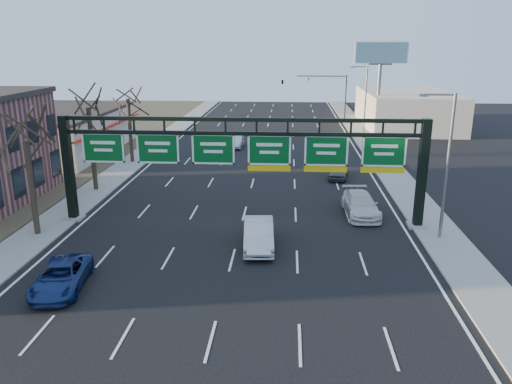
# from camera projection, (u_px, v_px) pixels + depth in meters

# --- Properties ---
(ground) EXTENTS (160.00, 160.00, 0.00)m
(ground) POSITION_uv_depth(u_px,v_px,m) (228.00, 276.00, 26.25)
(ground) COLOR black
(ground) RESTS_ON ground
(sidewalk_left) EXTENTS (3.00, 120.00, 0.12)m
(sidewalk_left) POSITION_uv_depth(u_px,v_px,m) (116.00, 174.00, 46.14)
(sidewalk_left) COLOR gray
(sidewalk_left) RESTS_ON ground
(sidewalk_right) EXTENTS (3.00, 120.00, 0.12)m
(sidewalk_right) POSITION_uv_depth(u_px,v_px,m) (397.00, 179.00, 44.55)
(sidewalk_right) COLOR gray
(sidewalk_right) RESTS_ON ground
(lane_markings) EXTENTS (21.60, 120.00, 0.01)m
(lane_markings) POSITION_uv_depth(u_px,v_px,m) (254.00, 177.00, 45.36)
(lane_markings) COLOR white
(lane_markings) RESTS_ON ground
(sign_gantry) EXTENTS (24.60, 1.20, 7.20)m
(sign_gantry) POSITION_uv_depth(u_px,v_px,m) (244.00, 156.00, 32.55)
(sign_gantry) COLOR black
(sign_gantry) RESTS_ON ground
(cream_strip) EXTENTS (10.90, 18.40, 4.70)m
(cream_strip) POSITION_uv_depth(u_px,v_px,m) (64.00, 132.00, 54.62)
(cream_strip) COLOR beige
(cream_strip) RESTS_ON ground
(building_right_distant) EXTENTS (12.00, 20.00, 5.00)m
(building_right_distant) POSITION_uv_depth(u_px,v_px,m) (406.00, 109.00, 72.06)
(building_right_distant) COLOR beige
(building_right_distant) RESTS_ON ground
(tree_gantry) EXTENTS (3.60, 3.60, 8.48)m
(tree_gantry) POSITION_uv_depth(u_px,v_px,m) (23.00, 124.00, 29.78)
(tree_gantry) COLOR #2F241A
(tree_gantry) RESTS_ON sidewalk_left
(tree_mid) EXTENTS (3.60, 3.60, 9.24)m
(tree_mid) POSITION_uv_depth(u_px,v_px,m) (87.00, 94.00, 39.12)
(tree_mid) COLOR #2F241A
(tree_mid) RESTS_ON sidewalk_left
(tree_far) EXTENTS (3.60, 3.60, 8.86)m
(tree_far) POSITION_uv_depth(u_px,v_px,m) (127.00, 88.00, 48.78)
(tree_far) COLOR #2F241A
(tree_far) RESTS_ON sidewalk_left
(streetlight_near) EXTENTS (2.15, 0.22, 9.00)m
(streetlight_near) POSITION_uv_depth(u_px,v_px,m) (446.00, 159.00, 29.74)
(streetlight_near) COLOR slate
(streetlight_near) RESTS_ON sidewalk_right
(streetlight_far) EXTENTS (2.15, 0.22, 9.00)m
(streetlight_far) POSITION_uv_depth(u_px,v_px,m) (364.00, 98.00, 62.23)
(streetlight_far) COLOR slate
(streetlight_far) RESTS_ON sidewalk_right
(billboard_right) EXTENTS (7.00, 0.50, 12.00)m
(billboard_right) POSITION_uv_depth(u_px,v_px,m) (380.00, 64.00, 65.69)
(billboard_right) COLOR slate
(billboard_right) RESTS_ON ground
(traffic_signal_mast) EXTENTS (10.16, 0.54, 7.00)m
(traffic_signal_mast) POSITION_uv_depth(u_px,v_px,m) (306.00, 85.00, 76.87)
(traffic_signal_mast) COLOR black
(traffic_signal_mast) RESTS_ON ground
(car_blue_suv) EXTENTS (2.83, 5.05, 1.33)m
(car_blue_suv) POSITION_uv_depth(u_px,v_px,m) (61.00, 276.00, 24.68)
(car_blue_suv) COLOR navy
(car_blue_suv) RESTS_ON ground
(car_silver_sedan) EXTENTS (2.06, 5.06, 1.63)m
(car_silver_sedan) POSITION_uv_depth(u_px,v_px,m) (259.00, 234.00, 29.69)
(car_silver_sedan) COLOR silver
(car_silver_sedan) RESTS_ON ground
(car_white_wagon) EXTENTS (2.49, 5.44, 1.54)m
(car_white_wagon) POSITION_uv_depth(u_px,v_px,m) (361.00, 205.00, 35.27)
(car_white_wagon) COLOR silver
(car_white_wagon) RESTS_ON ground
(car_grey_far) EXTENTS (2.21, 4.12, 1.33)m
(car_grey_far) POSITION_uv_depth(u_px,v_px,m) (338.00, 171.00, 44.90)
(car_grey_far) COLOR #44474A
(car_grey_far) RESTS_ON ground
(car_silver_distant) EXTENTS (1.57, 4.25, 1.39)m
(car_silver_distant) POSITION_uv_depth(u_px,v_px,m) (236.00, 141.00, 58.13)
(car_silver_distant) COLOR silver
(car_silver_distant) RESTS_ON ground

